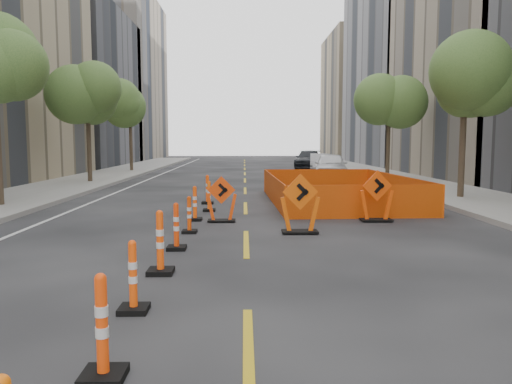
{
  "coord_description": "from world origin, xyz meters",
  "views": [
    {
      "loc": [
        -0.04,
        -7.15,
        2.33
      ],
      "look_at": [
        0.24,
        4.73,
        1.1
      ],
      "focal_mm": 35.0,
      "sensor_mm": 36.0,
      "label": 1
    }
  ],
  "objects_px": {
    "channelizer_8": "(207,189)",
    "parked_car_near": "(331,166)",
    "channelizer_3": "(160,242)",
    "channelizer_4": "(176,226)",
    "channelizer_6": "(195,203)",
    "parked_car_mid": "(320,163)",
    "channelizer_7": "(209,196)",
    "chevron_sign_right": "(377,196)",
    "channelizer_5": "(189,215)",
    "chevron_sign_center": "(300,204)",
    "parked_car_far": "(309,160)",
    "channelizer_2": "(133,276)",
    "channelizer_1": "(102,327)",
    "chevron_sign_left": "(221,199)"
  },
  "relations": [
    {
      "from": "channelizer_8",
      "to": "parked_car_near",
      "type": "bearing_deg",
      "value": 60.41
    },
    {
      "from": "channelizer_3",
      "to": "channelizer_4",
      "type": "relative_size",
      "value": 1.11
    },
    {
      "from": "channelizer_3",
      "to": "channelizer_6",
      "type": "height_order",
      "value": "channelizer_3"
    },
    {
      "from": "channelizer_4",
      "to": "parked_car_mid",
      "type": "height_order",
      "value": "parked_car_mid"
    },
    {
      "from": "channelizer_4",
      "to": "channelizer_8",
      "type": "bearing_deg",
      "value": 89.31
    },
    {
      "from": "channelizer_7",
      "to": "chevron_sign_right",
      "type": "bearing_deg",
      "value": -24.07
    },
    {
      "from": "parked_car_near",
      "to": "chevron_sign_right",
      "type": "bearing_deg",
      "value": -86.91
    },
    {
      "from": "channelizer_5",
      "to": "channelizer_6",
      "type": "bearing_deg",
      "value": 91.46
    },
    {
      "from": "chevron_sign_center",
      "to": "parked_car_far",
      "type": "distance_m",
      "value": 29.71
    },
    {
      "from": "channelizer_2",
      "to": "channelizer_1",
      "type": "bearing_deg",
      "value": -86.09
    },
    {
      "from": "channelizer_2",
      "to": "chevron_sign_right",
      "type": "height_order",
      "value": "chevron_sign_right"
    },
    {
      "from": "parked_car_near",
      "to": "parked_car_far",
      "type": "distance_m",
      "value": 11.87
    },
    {
      "from": "channelizer_1",
      "to": "channelizer_7",
      "type": "relative_size",
      "value": 1.06
    },
    {
      "from": "channelizer_6",
      "to": "chevron_sign_right",
      "type": "relative_size",
      "value": 0.69
    },
    {
      "from": "chevron_sign_center",
      "to": "parked_car_far",
      "type": "bearing_deg",
      "value": 75.66
    },
    {
      "from": "channelizer_8",
      "to": "chevron_sign_center",
      "type": "relative_size",
      "value": 0.71
    },
    {
      "from": "channelizer_8",
      "to": "parked_car_far",
      "type": "xyz_separation_m",
      "value": [
        6.78,
        23.47,
        0.21
      ]
    },
    {
      "from": "chevron_sign_left",
      "to": "parked_car_far",
      "type": "xyz_separation_m",
      "value": [
        6.07,
        27.61,
        0.09
      ]
    },
    {
      "from": "parked_car_near",
      "to": "parked_car_far",
      "type": "bearing_deg",
      "value": 97.29
    },
    {
      "from": "channelizer_5",
      "to": "channelizer_6",
      "type": "relative_size",
      "value": 0.92
    },
    {
      "from": "channelizer_3",
      "to": "channelizer_4",
      "type": "xyz_separation_m",
      "value": [
        0.02,
        1.95,
        -0.06
      ]
    },
    {
      "from": "channelizer_6",
      "to": "parked_car_near",
      "type": "relative_size",
      "value": 0.22
    },
    {
      "from": "channelizer_7",
      "to": "chevron_sign_left",
      "type": "xyz_separation_m",
      "value": [
        0.51,
        -2.19,
        0.16
      ]
    },
    {
      "from": "channelizer_5",
      "to": "channelizer_2",
      "type": "bearing_deg",
      "value": -91.2
    },
    {
      "from": "channelizer_2",
      "to": "parked_car_far",
      "type": "relative_size",
      "value": 0.19
    },
    {
      "from": "parked_car_near",
      "to": "channelizer_8",
      "type": "bearing_deg",
      "value": -111.37
    },
    {
      "from": "chevron_sign_right",
      "to": "channelizer_6",
      "type": "bearing_deg",
      "value": 166.69
    },
    {
      "from": "channelizer_4",
      "to": "chevron_sign_center",
      "type": "height_order",
      "value": "chevron_sign_center"
    },
    {
      "from": "parked_car_mid",
      "to": "channelizer_7",
      "type": "bearing_deg",
      "value": -100.98
    },
    {
      "from": "chevron_sign_center",
      "to": "channelizer_6",
      "type": "bearing_deg",
      "value": 137.35
    },
    {
      "from": "channelizer_4",
      "to": "parked_car_far",
      "type": "distance_m",
      "value": 32.01
    },
    {
      "from": "channelizer_1",
      "to": "parked_car_near",
      "type": "bearing_deg",
      "value": 75.33
    },
    {
      "from": "channelizer_5",
      "to": "channelizer_7",
      "type": "height_order",
      "value": "channelizer_7"
    },
    {
      "from": "channelizer_7",
      "to": "chevron_sign_center",
      "type": "xyz_separation_m",
      "value": [
        2.56,
        -4.02,
        0.25
      ]
    },
    {
      "from": "channelizer_3",
      "to": "channelizer_5",
      "type": "distance_m",
      "value": 3.9
    },
    {
      "from": "channelizer_1",
      "to": "parked_car_mid",
      "type": "height_order",
      "value": "parked_car_mid"
    },
    {
      "from": "chevron_sign_right",
      "to": "parked_car_near",
      "type": "bearing_deg",
      "value": 74.55
    },
    {
      "from": "channelizer_4",
      "to": "channelizer_7",
      "type": "xyz_separation_m",
      "value": [
        0.29,
        5.84,
        -0.0
      ]
    },
    {
      "from": "parked_car_near",
      "to": "channelizer_4",
      "type": "bearing_deg",
      "value": -100.79
    },
    {
      "from": "parked_car_far",
      "to": "parked_car_mid",
      "type": "bearing_deg",
      "value": -76.34
    },
    {
      "from": "chevron_sign_left",
      "to": "chevron_sign_right",
      "type": "xyz_separation_m",
      "value": [
        4.46,
        -0.03,
        0.08
      ]
    },
    {
      "from": "chevron_sign_left",
      "to": "parked_car_near",
      "type": "height_order",
      "value": "parked_car_near"
    },
    {
      "from": "parked_car_near",
      "to": "parked_car_far",
      "type": "height_order",
      "value": "parked_car_near"
    },
    {
      "from": "channelizer_8",
      "to": "parked_car_far",
      "type": "distance_m",
      "value": 24.43
    },
    {
      "from": "channelizer_8",
      "to": "chevron_sign_right",
      "type": "height_order",
      "value": "chevron_sign_right"
    },
    {
      "from": "parked_car_near",
      "to": "channelizer_3",
      "type": "bearing_deg",
      "value": -99.2
    },
    {
      "from": "chevron_sign_center",
      "to": "chevron_sign_left",
      "type": "bearing_deg",
      "value": 131.75
    },
    {
      "from": "channelizer_3",
      "to": "channelizer_5",
      "type": "bearing_deg",
      "value": 88.82
    },
    {
      "from": "channelizer_6",
      "to": "chevron_sign_left",
      "type": "distance_m",
      "value": 0.84
    },
    {
      "from": "channelizer_1",
      "to": "channelizer_6",
      "type": "distance_m",
      "value": 9.74
    }
  ]
}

